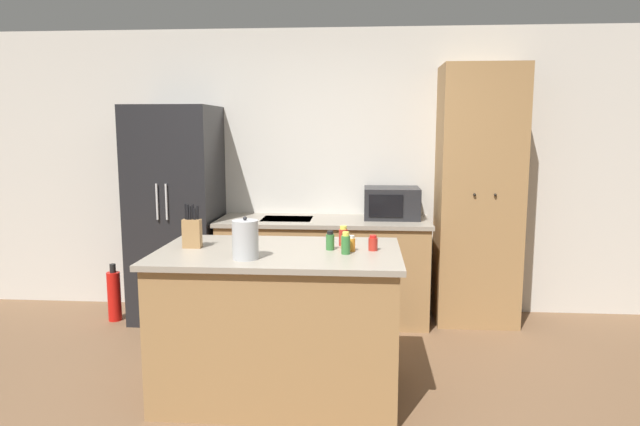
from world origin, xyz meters
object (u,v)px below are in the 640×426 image
at_px(refrigerator, 177,213).
at_px(spice_bottle_pale_salt, 351,244).
at_px(knife_block, 192,232).
at_px(spice_bottle_tall_dark, 330,241).
at_px(spice_bottle_orange_cap, 373,243).
at_px(pantry_cabinet, 478,196).
at_px(kettle, 245,240).
at_px(fire_extinguisher, 114,295).
at_px(spice_bottle_green_herb, 346,241).
at_px(microwave, 392,203).
at_px(spice_bottle_amber_oil, 346,244).
at_px(spice_bottle_short_red, 343,236).

distance_m(refrigerator, spice_bottle_pale_salt, 2.15).
height_order(knife_block, spice_bottle_pale_salt, knife_block).
xyz_separation_m(spice_bottle_tall_dark, spice_bottle_orange_cap, (0.27, 0.00, -0.01)).
bearing_deg(pantry_cabinet, refrigerator, -178.18).
bearing_deg(kettle, spice_bottle_tall_dark, 31.17).
distance_m(spice_bottle_orange_cap, fire_extinguisher, 2.70).
bearing_deg(refrigerator, knife_block, -67.85).
height_order(spice_bottle_tall_dark, spice_bottle_green_herb, spice_bottle_tall_dark).
distance_m(refrigerator, microwave, 1.92).
distance_m(pantry_cabinet, spice_bottle_orange_cap, 1.76).
bearing_deg(knife_block, spice_bottle_amber_oil, -6.26).
bearing_deg(refrigerator, spice_bottle_short_red, -39.38).
height_order(spice_bottle_amber_oil, kettle, kettle).
relative_size(spice_bottle_green_herb, spice_bottle_pale_salt, 0.93).
bearing_deg(spice_bottle_short_red, kettle, -142.09).
bearing_deg(spice_bottle_tall_dark, kettle, -148.83).
xyz_separation_m(pantry_cabinet, spice_bottle_green_herb, (-1.11, -1.43, -0.13)).
distance_m(spice_bottle_pale_salt, spice_bottle_orange_cap, 0.14).
relative_size(microwave, kettle, 1.91).
relative_size(spice_bottle_amber_oil, fire_extinguisher, 0.27).
xyz_separation_m(spice_bottle_green_herb, kettle, (-0.58, -0.35, 0.07)).
relative_size(refrigerator, pantry_cabinet, 0.85).
xyz_separation_m(spice_bottle_short_red, spice_bottle_green_herb, (0.02, -0.08, -0.02)).
xyz_separation_m(microwave, spice_bottle_pale_salt, (-0.32, -1.56, -0.06)).
distance_m(refrigerator, kettle, 1.97).
bearing_deg(spice_bottle_amber_oil, spice_bottle_pale_salt, 70.64).
height_order(knife_block, fire_extinguisher, knife_block).
bearing_deg(fire_extinguisher, spice_bottle_pale_salt, -30.59).
bearing_deg(pantry_cabinet, spice_bottle_pale_salt, -125.09).
relative_size(refrigerator, spice_bottle_orange_cap, 19.49).
bearing_deg(spice_bottle_pale_salt, kettle, -156.67).
bearing_deg(spice_bottle_short_red, spice_bottle_orange_cap, -36.54).
bearing_deg(knife_block, spice_bottle_green_herb, 3.98).
xyz_separation_m(spice_bottle_tall_dark, spice_bottle_amber_oil, (0.10, -0.11, 0.01)).
distance_m(microwave, fire_extinguisher, 2.61).
relative_size(pantry_cabinet, spice_bottle_short_red, 17.17).
bearing_deg(spice_bottle_pale_salt, microwave, 78.34).
bearing_deg(knife_block, spice_bottle_orange_cap, 0.37).
bearing_deg(spice_bottle_short_red, fire_extinguisher, 152.30).
height_order(kettle, fire_extinguisher, kettle).
xyz_separation_m(pantry_cabinet, fire_extinguisher, (-3.20, -0.26, -0.89)).
xyz_separation_m(knife_block, spice_bottle_short_red, (0.96, 0.15, -0.04)).
bearing_deg(knife_block, kettle, -35.05).
bearing_deg(pantry_cabinet, microwave, 176.66).
height_order(spice_bottle_pale_salt, kettle, kettle).
height_order(pantry_cabinet, spice_bottle_tall_dark, pantry_cabinet).
bearing_deg(microwave, spice_bottle_tall_dark, -106.51).
height_order(spice_bottle_amber_oil, spice_bottle_green_herb, spice_bottle_amber_oil).
bearing_deg(spice_bottle_tall_dark, microwave, 73.49).
bearing_deg(spice_bottle_pale_salt, knife_block, 178.84).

